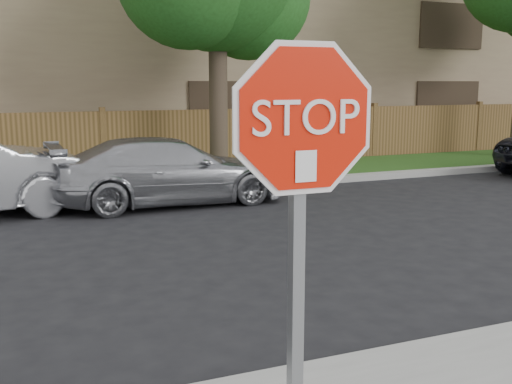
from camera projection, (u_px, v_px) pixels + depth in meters
name	position (u px, v px, depth m)	size (l,w,h in m)	color
ground	(310.00, 372.00, 4.86)	(90.00, 90.00, 0.00)	black
far_curb	(128.00, 193.00, 12.27)	(70.00, 0.30, 0.15)	gray
grass_strip	(115.00, 182.00, 13.78)	(70.00, 3.00, 0.12)	#1E4714
fence	(104.00, 143.00, 15.10)	(70.00, 0.12, 1.60)	#50381C
apartment_building	(75.00, 45.00, 19.71)	(35.20, 9.20, 7.20)	#8A7256
stop_sign	(301.00, 186.00, 2.87)	(1.01, 0.13, 2.55)	gray
sedan_right	(169.00, 171.00, 11.45)	(1.80, 4.43, 1.29)	#A0A1A7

